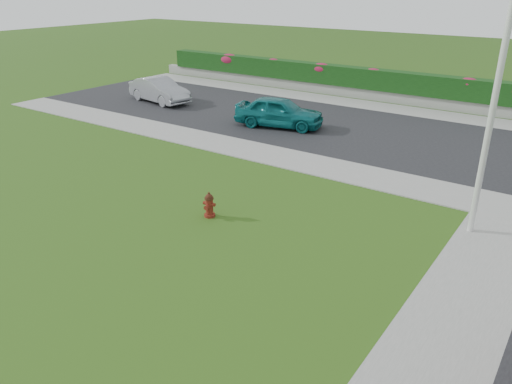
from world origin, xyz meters
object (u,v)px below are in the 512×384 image
Objects in this scene: sedan_silver at (159,90)px; utility_pole at (490,122)px; sedan_teal at (279,112)px; fire_hydrant at (209,205)px.

utility_pole is (17.96, -6.30, 2.34)m from sedan_silver.
fire_hydrant is at bearing -173.56° from sedan_teal.
utility_pole is at bearing -99.60° from sedan_silver.
sedan_teal is at bearing 149.33° from utility_pole.
sedan_teal is 8.13m from sedan_silver.
sedan_teal is (-3.45, 9.14, 0.37)m from fire_hydrant.
utility_pole is at bearing -134.94° from sedan_teal.
fire_hydrant is 9.77m from sedan_teal.
utility_pole reaches higher than sedan_silver.
utility_pole is (6.39, 3.30, 2.69)m from fire_hydrant.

